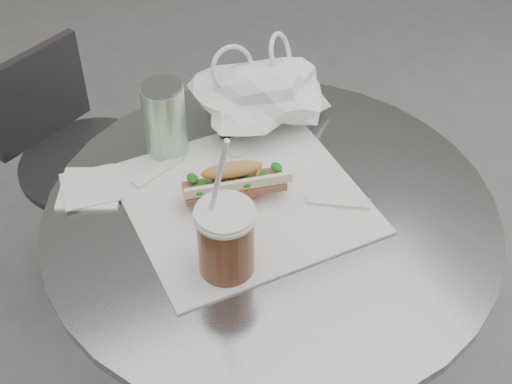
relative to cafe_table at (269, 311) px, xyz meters
name	(u,v)px	position (x,y,z in m)	size (l,w,h in m)	color
cafe_table	(269,311)	(0.00, 0.00, 0.00)	(0.76, 0.76, 0.74)	slate
chair_far	(89,192)	(-0.18, 0.66, -0.17)	(0.38, 0.40, 0.67)	#313234
sandwich_paper	(244,199)	(-0.03, 0.04, 0.28)	(0.38, 0.36, 0.00)	white
banh_mi	(233,183)	(-0.04, 0.05, 0.31)	(0.22, 0.13, 0.07)	tan
iced_coffee	(226,240)	(-0.12, -0.08, 0.34)	(0.09, 0.09, 0.27)	brown
sunglasses	(246,126)	(0.05, 0.20, 0.29)	(0.11, 0.03, 0.05)	black
plastic_bag	(262,96)	(0.10, 0.22, 0.33)	(0.24, 0.18, 0.12)	white
napkin_stack	(91,188)	(-0.25, 0.18, 0.28)	(0.14, 0.14, 0.01)	white
drink_can	(165,119)	(-0.10, 0.22, 0.35)	(0.08, 0.08, 0.14)	#589859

